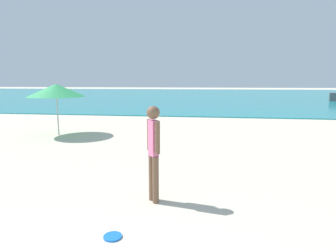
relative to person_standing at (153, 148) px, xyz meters
name	(u,v)px	position (x,y,z in m)	size (l,w,h in m)	color
water	(203,94)	(-0.12, 42.11, -0.94)	(160.00, 60.00, 0.06)	teal
person_standing	(153,148)	(0.00, 0.00, 0.00)	(0.28, 0.33, 1.71)	brown
frisbee	(113,237)	(-0.33, -1.25, -0.96)	(0.25, 0.25, 0.03)	blue
beach_umbrella	(56,90)	(-5.00, 5.66, 0.81)	(2.23, 2.23, 2.03)	#B7B7BC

